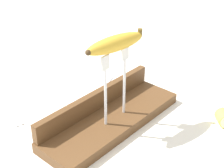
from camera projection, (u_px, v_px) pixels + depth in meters
ground_plane at (112, 125)px, 0.94m from camera, size 3.00×3.00×0.00m
wooden_board at (112, 121)px, 0.94m from camera, size 0.43×0.14×0.03m
board_backstop at (96, 100)px, 0.95m from camera, size 0.42×0.02×0.05m
fork_stand_center at (115, 80)px, 0.86m from camera, size 0.10×0.01×0.20m
banana_raised_center at (115, 43)px, 0.82m from camera, size 0.17×0.07×0.04m
fork_fallen_near at (102, 90)px, 1.10m from camera, size 0.16×0.08×0.01m
fork_fallen_far at (25, 130)px, 0.92m from camera, size 0.05×0.18×0.01m
banana_chunk_near at (224, 118)px, 0.94m from camera, size 0.06×0.06×0.04m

